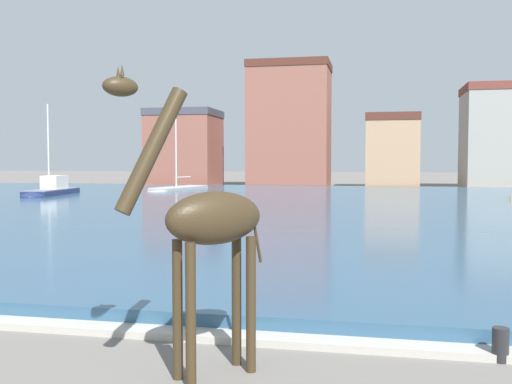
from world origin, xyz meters
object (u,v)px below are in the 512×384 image
giraffe_statue (207,224)px  sailboat_navy (49,192)px  sailboat_grey (175,190)px  mooring_bollard (500,345)px

giraffe_statue → sailboat_navy: bearing=124.3°
giraffe_statue → sailboat_grey: (-15.16, 41.25, -1.73)m
sailboat_grey → mooring_bollard: sailboat_grey is taller
giraffe_statue → mooring_bollard: giraffe_statue is taller
sailboat_grey → mooring_bollard: bearing=-64.3°
sailboat_navy → giraffe_statue: bearing=-55.7°
giraffe_statue → sailboat_navy: sailboat_navy is taller
sailboat_navy → sailboat_grey: bearing=54.4°
sailboat_grey → giraffe_statue: bearing=-69.8°
mooring_bollard → giraffe_statue: bearing=-160.1°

